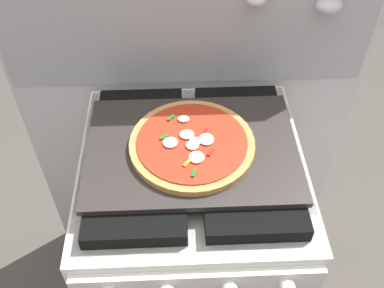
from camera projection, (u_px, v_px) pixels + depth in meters
kitchen_backsplash at (188, 99)px, 1.45m from camera, size 1.10×0.09×1.55m
stove at (192, 243)px, 1.47m from camera, size 0.60×0.64×0.90m
baking_tray at (192, 149)px, 1.14m from camera, size 0.54×0.38×0.02m
pizza_left at (191, 145)px, 1.12m from camera, size 0.32×0.32×0.03m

